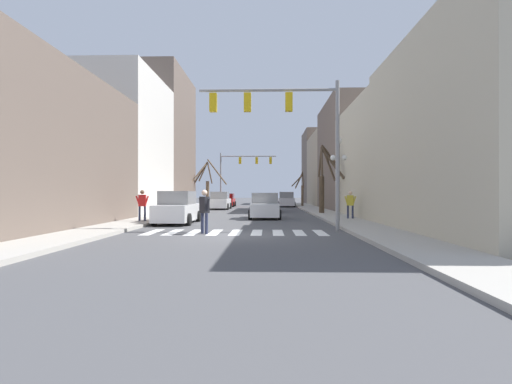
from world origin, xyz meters
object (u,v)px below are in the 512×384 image
object	(u,v)px
traffic_signal_near	(287,120)
pedestrian_crossing_street	(204,208)
car_parked_left_far	(227,200)
traffic_signal_far	(241,167)
street_lamp_right_corner	(339,162)
car_parked_right_far	(265,207)
car_parked_right_near	(266,203)
pedestrian_near_right_corner	(350,202)
street_tree_left_mid	(207,183)
car_parked_left_near	(286,200)
car_at_intersection	(220,201)
car_parked_left_mid	(178,208)
street_tree_right_near	(325,179)
street_tree_right_far	(301,190)
pedestrian_on_right_sidewalk	(142,203)

from	to	relation	value
traffic_signal_near	pedestrian_crossing_street	size ratio (longest dim) A/B	3.70
traffic_signal_near	car_parked_left_far	distance (m)	31.83
traffic_signal_far	street_lamp_right_corner	bearing A→B (deg)	-74.82
traffic_signal_far	car_parked_right_far	xyz separation A→B (m)	(3.16, -23.19, -4.16)
car_parked_right_near	car_parked_left_far	bearing A→B (deg)	19.43
pedestrian_near_right_corner	street_tree_left_mid	distance (m)	24.28
traffic_signal_near	car_parked_left_near	size ratio (longest dim) A/B	1.38
car_at_intersection	car_parked_left_mid	bearing A→B (deg)	179.88
street_tree_left_mid	street_tree_right_near	world-z (taller)	street_tree_left_mid
traffic_signal_far	car_parked_left_mid	size ratio (longest dim) A/B	1.48
car_parked_left_mid	street_tree_right_far	distance (m)	27.46
car_parked_left_near	car_parked_right_near	world-z (taller)	car_parked_left_near
traffic_signal_near	car_parked_right_far	distance (m)	9.40
car_parked_left_near	car_parked_right_near	distance (m)	13.65
car_parked_left_far	street_tree_right_far	bearing A→B (deg)	-97.12
car_parked_left_near	car_parked_left_far	distance (m)	7.26
car_parked_left_far	street_tree_left_mid	distance (m)	4.59
traffic_signal_near	traffic_signal_far	bearing A→B (deg)	97.64
car_parked_left_mid	street_tree_left_mid	size ratio (longest dim) A/B	0.87
pedestrian_on_right_sidewalk	car_at_intersection	bearing A→B (deg)	-101.22
car_parked_left_near	car_parked_left_mid	distance (m)	27.61
traffic_signal_far	street_tree_right_near	size ratio (longest dim) A/B	1.33
traffic_signal_near	street_tree_right_near	world-z (taller)	traffic_signal_near
pedestrian_near_right_corner	pedestrian_on_right_sidewalk	bearing A→B (deg)	30.80
traffic_signal_near	street_tree_right_near	size ratio (longest dim) A/B	1.28
car_parked_right_near	pedestrian_near_right_corner	bearing A→B (deg)	-154.90
car_parked_right_far	car_parked_left_far	xyz separation A→B (m)	(-4.82, 22.64, -0.04)
car_parked_left_near	street_tree_right_near	size ratio (longest dim) A/B	0.93
car_parked_right_near	street_tree_right_far	bearing A→B (deg)	-17.97
car_parked_left_mid	car_parked_left_far	distance (m)	27.05
car_parked_right_near	car_at_intersection	bearing A→B (deg)	38.86
traffic_signal_far	street_tree_right_far	bearing A→B (deg)	-12.85
traffic_signal_far	traffic_signal_near	bearing A→B (deg)	-82.36
car_parked_right_near	street_tree_left_mid	distance (m)	12.42
traffic_signal_far	street_lamp_right_corner	xyz separation A→B (m)	(7.33, -26.99, -1.52)
traffic_signal_near	pedestrian_crossing_street	bearing A→B (deg)	-156.90
pedestrian_on_right_sidewalk	street_tree_right_far	size ratio (longest dim) A/B	0.41
traffic_signal_near	car_at_intersection	xyz separation A→B (m)	(-5.82, 23.13, -4.13)
traffic_signal_far	street_tree_right_far	distance (m)	8.06
traffic_signal_far	car_parked_left_far	size ratio (longest dim) A/B	1.69
pedestrian_near_right_corner	pedestrian_on_right_sidewalk	world-z (taller)	pedestrian_on_right_sidewalk
traffic_signal_far	pedestrian_near_right_corner	xyz separation A→B (m)	(8.32, -25.29, -3.82)
pedestrian_near_right_corner	pedestrian_crossing_street	xyz separation A→B (m)	(-7.60, -7.75, -0.05)
pedestrian_on_right_sidewalk	street_tree_left_mid	xyz separation A→B (m)	(-0.00, 23.46, 1.61)
traffic_signal_far	pedestrian_crossing_street	xyz separation A→B (m)	(0.72, -33.04, -3.87)
traffic_signal_far	car_parked_left_mid	bearing A→B (deg)	-93.40
pedestrian_crossing_street	street_lamp_right_corner	bearing A→B (deg)	90.60
pedestrian_near_right_corner	car_parked_left_mid	bearing A→B (deg)	32.60
pedestrian_on_right_sidewalk	car_parked_left_mid	bearing A→B (deg)	176.56
pedestrian_near_right_corner	car_parked_left_far	bearing A→B (deg)	-48.46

